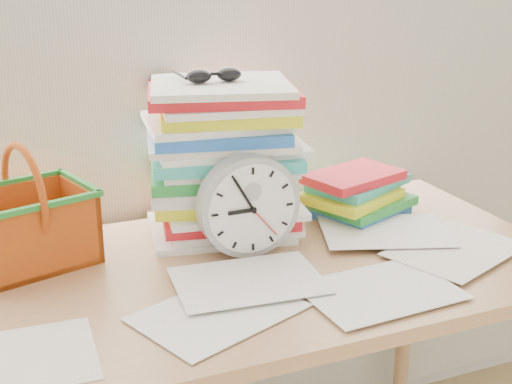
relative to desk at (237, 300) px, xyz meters
name	(u,v)px	position (x,y,z in m)	size (l,w,h in m)	color
desk	(237,300)	(0.00, 0.00, 0.00)	(1.40, 0.70, 0.75)	#AD7C51
paper_stack	(224,158)	(0.05, 0.20, 0.25)	(0.35, 0.29, 0.35)	white
clock	(248,206)	(0.05, 0.06, 0.19)	(0.22, 0.22, 0.04)	#A3A3A4
sunglasses	(214,75)	(0.03, 0.20, 0.44)	(0.14, 0.12, 0.03)	black
book_stack	(355,193)	(0.38, 0.18, 0.13)	(0.26, 0.20, 0.11)	white
basket	(25,206)	(-0.39, 0.19, 0.20)	(0.26, 0.20, 0.25)	#CE5514
scattered_papers	(236,265)	(0.00, 0.00, 0.08)	(1.26, 0.42, 0.02)	white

